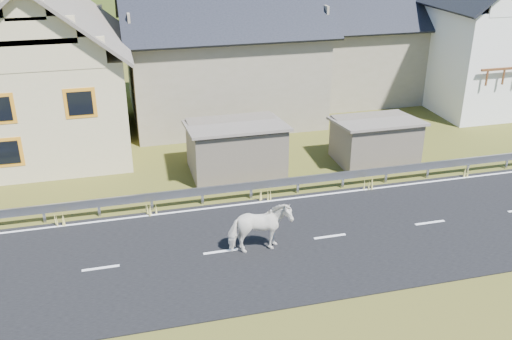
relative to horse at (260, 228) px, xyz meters
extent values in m
plane|color=#424B16|center=(2.69, 0.29, -0.93)|extent=(160.00, 160.00, 0.00)
cube|color=black|center=(2.69, 0.29, -0.91)|extent=(60.00, 7.00, 0.04)
cube|color=silver|center=(2.69, 0.29, -0.89)|extent=(60.00, 6.60, 0.01)
cube|color=#93969B|center=(2.69, 3.97, -0.35)|extent=(28.00, 0.08, 0.34)
cube|color=#93969B|center=(-7.31, 3.99, -0.58)|extent=(0.10, 0.06, 0.70)
cube|color=#93969B|center=(-5.31, 3.99, -0.58)|extent=(0.10, 0.06, 0.70)
cube|color=#93969B|center=(-3.31, 3.99, -0.58)|extent=(0.10, 0.06, 0.70)
cube|color=#93969B|center=(-1.31, 3.99, -0.58)|extent=(0.10, 0.06, 0.70)
cube|color=#93969B|center=(0.69, 3.99, -0.58)|extent=(0.10, 0.06, 0.70)
cube|color=#93969B|center=(2.69, 3.99, -0.58)|extent=(0.10, 0.06, 0.70)
cube|color=#93969B|center=(4.69, 3.99, -0.58)|extent=(0.10, 0.06, 0.70)
cube|color=#93969B|center=(6.69, 3.99, -0.58)|extent=(0.10, 0.06, 0.70)
cube|color=#93969B|center=(8.69, 3.99, -0.58)|extent=(0.10, 0.06, 0.70)
cube|color=#93969B|center=(10.69, 3.99, -0.58)|extent=(0.10, 0.06, 0.70)
cube|color=#93969B|center=(12.69, 3.99, -0.58)|extent=(0.10, 0.06, 0.70)
cube|color=#6F6354|center=(0.69, 6.79, 0.17)|extent=(4.30, 3.30, 2.40)
cube|color=#6F6354|center=(7.19, 6.29, 0.07)|extent=(3.80, 2.90, 2.20)
cube|color=beige|center=(-7.31, 12.29, 1.57)|extent=(7.00, 9.00, 5.00)
cube|color=orange|center=(-5.71, 7.79, 2.47)|extent=(1.30, 0.12, 1.30)
cube|color=orange|center=(-8.91, 7.79, 0.57)|extent=(1.30, 0.12, 1.30)
cube|color=gray|center=(1.69, 15.29, 1.57)|extent=(10.00, 9.00, 5.00)
cube|color=gray|center=(11.69, 17.29, 1.37)|extent=(9.00, 8.00, 4.60)
cube|color=white|center=(17.69, 14.29, 2.07)|extent=(8.00, 10.00, 6.00)
ellipsoid|color=#22360D|center=(7.69, 180.29, -20.93)|extent=(440.00, 280.00, 260.00)
imported|color=white|center=(0.00, 0.00, 0.00)|extent=(1.01, 2.13, 1.78)
camera|label=1|loc=(-4.30, -16.15, 9.72)|focal=40.00mm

